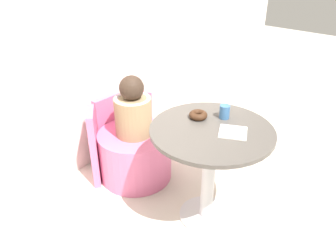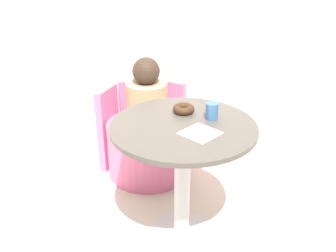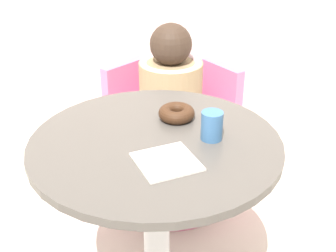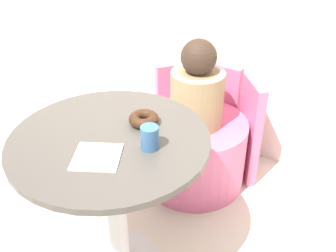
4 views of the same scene
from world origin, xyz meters
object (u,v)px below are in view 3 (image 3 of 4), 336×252
(donut, at_px, (177,113))
(cup, at_px, (212,126))
(child_figure, at_px, (171,83))
(round_table, at_px, (156,187))
(tub_chair, at_px, (171,160))

(donut, height_order, cup, cup)
(child_figure, bearing_deg, round_table, -91.07)
(tub_chair, relative_size, donut, 4.90)
(child_figure, distance_m, donut, 0.57)
(donut, relative_size, cup, 1.34)
(round_table, distance_m, cup, 0.27)
(tub_chair, relative_size, child_figure, 1.23)
(child_figure, height_order, donut, child_figure)
(tub_chair, height_order, donut, donut)
(tub_chair, xyz_separation_m, child_figure, (-0.00, 0.00, 0.40))
(round_table, relative_size, tub_chair, 1.32)
(tub_chair, distance_m, cup, 0.88)
(cup, bearing_deg, donut, 130.98)
(tub_chair, distance_m, donut, 0.76)
(tub_chair, xyz_separation_m, donut, (0.04, -0.55, 0.52))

